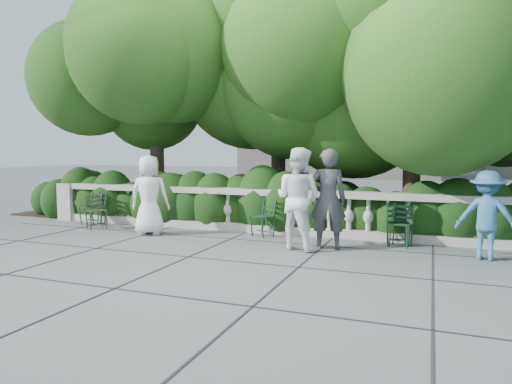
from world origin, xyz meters
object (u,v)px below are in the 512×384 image
(chair_d, at_px, (397,248))
(person_woman_grey, at_px, (328,199))
(chair_a, at_px, (90,225))
(person_casual_man, at_px, (298,199))
(person_businessman, at_px, (149,195))
(person_older_blue, at_px, (487,215))
(chair_e, at_px, (399,247))
(chair_b, at_px, (87,226))
(chair_c, at_px, (258,237))
(chair_weathered, at_px, (99,230))

(chair_d, relative_size, person_woman_grey, 0.44)
(chair_a, distance_m, chair_d, 7.40)
(chair_a, xyz_separation_m, person_casual_man, (5.64, -0.82, 0.96))
(person_businessman, distance_m, person_older_blue, 6.73)
(chair_e, height_order, person_woman_grey, person_woman_grey)
(person_woman_grey, distance_m, person_casual_man, 0.56)
(chair_d, distance_m, person_casual_man, 2.15)
(chair_b, xyz_separation_m, chair_c, (4.58, 0.07, 0.00))
(chair_e, xyz_separation_m, person_woman_grey, (-1.27, -0.70, 0.95))
(person_woman_grey, bearing_deg, chair_c, -34.08)
(chair_a, distance_m, person_businessman, 2.39)
(person_older_blue, bearing_deg, chair_a, 3.76)
(chair_e, distance_m, person_older_blue, 1.73)
(chair_b, height_order, person_casual_man, person_casual_man)
(person_woman_grey, relative_size, person_older_blue, 1.25)
(chair_b, xyz_separation_m, person_older_blue, (8.95, -0.43, 0.76))
(person_businessman, bearing_deg, person_woman_grey, 162.75)
(chair_c, bearing_deg, chair_b, -150.72)
(chair_b, xyz_separation_m, chair_d, (7.48, 0.01, 0.00))
(chair_b, bearing_deg, chair_c, 9.17)
(chair_b, bearing_deg, person_businessman, -4.34)
(person_businessman, bearing_deg, chair_b, -29.05)
(chair_a, bearing_deg, person_woman_grey, 17.80)
(chair_a, bearing_deg, person_businessman, 9.03)
(chair_e, xyz_separation_m, chair_weathered, (-6.78, -0.55, 0.00))
(chair_e, height_order, person_businessman, person_businessman)
(chair_a, distance_m, chair_weathered, 0.79)
(chair_d, xyz_separation_m, person_businessman, (-5.25, -0.50, 0.89))
(chair_d, bearing_deg, person_woman_grey, -141.87)
(chair_weathered, relative_size, person_businessman, 0.47)
(chair_a, distance_m, chair_b, 0.09)
(chair_d, bearing_deg, chair_a, -166.55)
(chair_c, relative_size, chair_d, 1.00)
(chair_a, xyz_separation_m, person_businessman, (2.15, -0.55, 0.89))
(chair_e, relative_size, person_older_blue, 0.55)
(chair_d, height_order, person_woman_grey, person_woman_grey)
(person_woman_grey, bearing_deg, person_businessman, -14.19)
(chair_b, relative_size, chair_d, 1.00)
(chair_c, xyz_separation_m, person_woman_grey, (1.66, -0.63, 0.95))
(chair_a, xyz_separation_m, chair_b, (-0.07, -0.06, 0.00))
(chair_b, bearing_deg, chair_e, 9.38)
(chair_d, distance_m, chair_weathered, 6.77)
(chair_weathered, distance_m, person_woman_grey, 5.60)
(person_woman_grey, height_order, person_older_blue, person_woman_grey)
(chair_e, distance_m, person_woman_grey, 1.73)
(chair_b, xyz_separation_m, person_businessman, (2.22, -0.50, 0.89))
(chair_a, relative_size, chair_weathered, 1.00)
(person_older_blue, bearing_deg, chair_b, 4.14)
(chair_c, height_order, person_woman_grey, person_woman_grey)
(chair_a, height_order, person_businessman, person_businessman)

